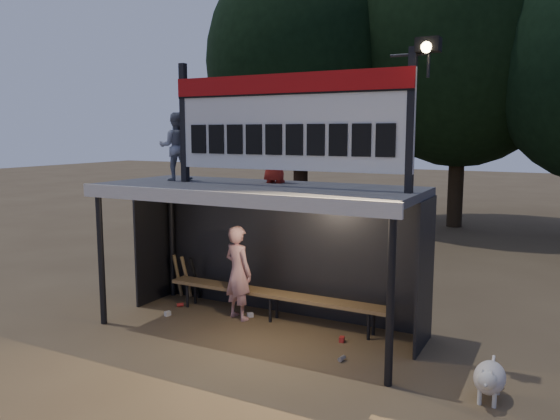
% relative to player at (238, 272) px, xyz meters
% --- Properties ---
extents(ground, '(80.00, 80.00, 0.00)m').
position_rel_player_xyz_m(ground, '(0.57, -0.35, -0.80)').
color(ground, brown).
rests_on(ground, ground).
extents(player, '(0.67, 0.54, 1.59)m').
position_rel_player_xyz_m(player, '(0.00, 0.00, 0.00)').
color(player, white).
rests_on(player, ground).
extents(child_a, '(0.70, 0.67, 1.13)m').
position_rel_player_xyz_m(child_a, '(-1.05, -0.24, 2.09)').
color(child_a, gray).
rests_on(child_a, dugout_shelter).
extents(child_b, '(0.47, 0.32, 0.94)m').
position_rel_player_xyz_m(child_b, '(0.62, 0.15, 1.99)').
color(child_b, '#A42319').
rests_on(child_b, dugout_shelter).
extents(dugout_shelter, '(5.10, 2.08, 2.32)m').
position_rel_player_xyz_m(dugout_shelter, '(0.57, -0.11, 1.05)').
color(dugout_shelter, '#414144').
rests_on(dugout_shelter, ground).
extents(scoreboard_assembly, '(4.10, 0.27, 1.99)m').
position_rel_player_xyz_m(scoreboard_assembly, '(1.12, -0.36, 2.53)').
color(scoreboard_assembly, black).
rests_on(scoreboard_assembly, dugout_shelter).
extents(bench, '(4.00, 0.35, 0.48)m').
position_rel_player_xyz_m(bench, '(0.57, 0.20, -0.36)').
color(bench, olive).
rests_on(bench, ground).
extents(tree_left, '(6.46, 6.46, 9.27)m').
position_rel_player_xyz_m(tree_left, '(-3.43, 9.65, 4.72)').
color(tree_left, black).
rests_on(tree_left, ground).
extents(tree_mid, '(7.22, 7.22, 10.36)m').
position_rel_player_xyz_m(tree_mid, '(1.57, 11.15, 5.37)').
color(tree_mid, '#312415').
rests_on(tree_mid, ground).
extents(dog, '(0.36, 0.81, 0.49)m').
position_rel_player_xyz_m(dog, '(4.12, -1.09, -0.52)').
color(dog, beige).
rests_on(dog, ground).
extents(bats, '(0.47, 0.33, 0.84)m').
position_rel_player_xyz_m(bats, '(-1.45, 0.47, -0.37)').
color(bats, olive).
rests_on(bats, ground).
extents(litter, '(3.57, 1.09, 0.08)m').
position_rel_player_xyz_m(litter, '(0.37, -0.26, -0.76)').
color(litter, '#B3221E').
rests_on(litter, ground).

